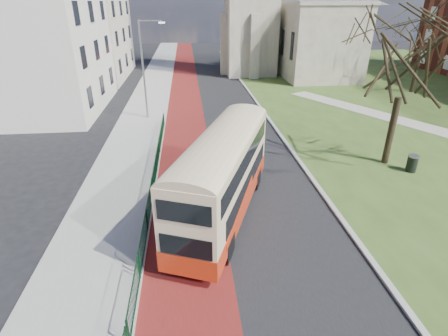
{
  "coord_description": "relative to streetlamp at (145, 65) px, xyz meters",
  "views": [
    {
      "loc": [
        -0.88,
        -12.41,
        9.39
      ],
      "look_at": [
        0.73,
        2.97,
        2.0
      ],
      "focal_mm": 28.0,
      "sensor_mm": 36.0,
      "label": 1
    }
  ],
  "objects": [
    {
      "name": "ground",
      "position": [
        4.35,
        -18.0,
        -4.59
      ],
      "size": [
        160.0,
        160.0,
        0.0
      ],
      "primitive_type": "plane",
      "color": "black",
      "rests_on": "ground"
    },
    {
      "name": "road_carriageway",
      "position": [
        5.85,
        2.0,
        -4.59
      ],
      "size": [
        9.0,
        120.0,
        0.01
      ],
      "primitive_type": "cube",
      "color": "black",
      "rests_on": "ground"
    },
    {
      "name": "bus_lane",
      "position": [
        3.15,
        2.0,
        -4.59
      ],
      "size": [
        3.4,
        120.0,
        0.01
      ],
      "primitive_type": "cube",
      "color": "#591414",
      "rests_on": "ground"
    },
    {
      "name": "pavement_west",
      "position": [
        -0.65,
        2.0,
        -4.53
      ],
      "size": [
        4.0,
        120.0,
        0.12
      ],
      "primitive_type": "cube",
      "color": "gray",
      "rests_on": "ground"
    },
    {
      "name": "kerb_west",
      "position": [
        1.35,
        2.0,
        -4.53
      ],
      "size": [
        0.25,
        120.0,
        0.13
      ],
      "primitive_type": "cube",
      "color": "#999993",
      "rests_on": "ground"
    },
    {
      "name": "kerb_east",
      "position": [
        10.45,
        4.0,
        -4.53
      ],
      "size": [
        0.25,
        80.0,
        0.13
      ],
      "primitive_type": "cube",
      "color": "#999993",
      "rests_on": "ground"
    },
    {
      "name": "grass_green",
      "position": [
        30.35,
        4.0,
        -4.57
      ],
      "size": [
        40.0,
        80.0,
        0.04
      ],
      "primitive_type": "cube",
      "color": "#344C1B",
      "rests_on": "ground"
    },
    {
      "name": "pedestrian_railing",
      "position": [
        1.4,
        -14.0,
        -4.04
      ],
      "size": [
        0.07,
        24.0,
        1.12
      ],
      "color": "#0B331B",
      "rests_on": "ground"
    },
    {
      "name": "street_block_near",
      "position": [
        -9.65,
        4.0,
        1.92
      ],
      "size": [
        10.3,
        14.3,
        13.0
      ],
      "color": "silver",
      "rests_on": "ground"
    },
    {
      "name": "street_block_far",
      "position": [
        -9.65,
        20.0,
        1.17
      ],
      "size": [
        10.3,
        16.3,
        11.5
      ],
      "color": "beige",
      "rests_on": "ground"
    },
    {
      "name": "streetlamp",
      "position": [
        0.0,
        0.0,
        0.0
      ],
      "size": [
        2.13,
        0.18,
        8.0
      ],
      "color": "gray",
      "rests_on": "pavement_west"
    },
    {
      "name": "bus",
      "position": [
        4.93,
        -16.15,
        -2.26
      ],
      "size": [
        5.66,
        9.93,
        4.09
      ],
      "rotation": [
        0.0,
        0.0,
        -0.37
      ],
      "color": "#B82C11",
      "rests_on": "ground"
    },
    {
      "name": "winter_tree_near",
      "position": [
        15.88,
        -11.15,
        2.98
      ],
      "size": [
        8.69,
        8.69,
        10.87
      ],
      "rotation": [
        0.0,
        0.0,
        -0.2
      ],
      "color": "black",
      "rests_on": "grass_green"
    },
    {
      "name": "winter_tree_far",
      "position": [
        28.96,
        7.0,
        1.66
      ],
      "size": [
        7.92,
        7.92,
        8.97
      ],
      "rotation": [
        0.0,
        0.0,
        0.38
      ],
      "color": "black",
      "rests_on": "grass_green"
    },
    {
      "name": "litter_bin",
      "position": [
        16.75,
        -12.58,
        -4.04
      ],
      "size": [
        0.74,
        0.74,
        1.03
      ],
      "rotation": [
        0.0,
        0.0,
        0.16
      ],
      "color": "black",
      "rests_on": "grass_green"
    }
  ]
}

